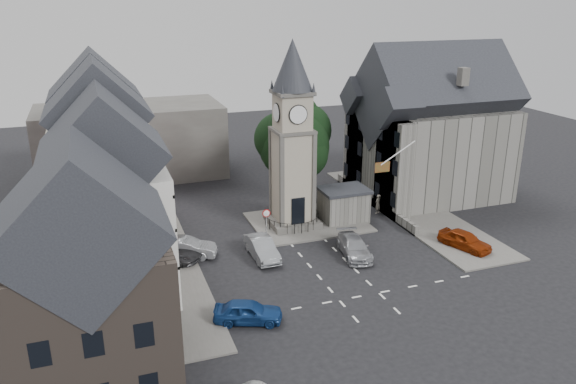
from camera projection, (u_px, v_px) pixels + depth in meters
name	position (u px, v px, depth m)	size (l,w,h in m)	color
ground	(327.00, 263.00, 43.31)	(120.00, 120.00, 0.00)	black
pavement_west	(153.00, 253.00, 44.67)	(6.00, 30.00, 0.14)	#595651
pavement_east	(409.00, 208.00, 54.19)	(6.00, 26.00, 0.14)	#595651
central_island	(308.00, 222.00, 50.87)	(10.00, 8.00, 0.16)	#595651
road_markings	(359.00, 296.00, 38.42)	(20.00, 8.00, 0.01)	silver
clock_tower	(292.00, 137.00, 47.73)	(4.86, 4.86, 16.25)	#4C4944
stone_shelter	(344.00, 204.00, 50.98)	(4.30, 3.30, 3.08)	#5C5B55
town_tree	(294.00, 135.00, 53.20)	(7.20, 7.20, 10.80)	black
warning_sign_post	(266.00, 219.00, 46.46)	(0.70, 0.19, 2.85)	black
terrace_pink	(100.00, 147.00, 50.47)	(8.10, 7.60, 12.80)	#BF838B
terrace_cream	(104.00, 172.00, 43.35)	(8.10, 7.60, 12.80)	beige
terrace_tudor	(110.00, 213.00, 36.37)	(8.10, 7.60, 12.00)	silver
building_sw_stone	(90.00, 293.00, 28.17)	(8.60, 7.60, 10.40)	#4C4039
backdrop_west	(131.00, 141.00, 63.10)	(20.00, 10.00, 8.00)	#4C4944
east_building	(429.00, 136.00, 55.94)	(14.40, 11.40, 12.60)	#5C5B55
east_boundary_wall	(373.00, 201.00, 54.96)	(0.40, 16.00, 0.90)	#5C5B55
flagpole	(398.00, 153.00, 47.08)	(3.68, 0.10, 2.74)	white
car_west_blue	(248.00, 312.00, 35.19)	(1.74, 4.31, 1.47)	navy
car_west_silver	(186.00, 248.00, 44.00)	(1.66, 4.77, 1.57)	gray
car_west_grey	(168.00, 250.00, 43.64)	(2.60, 5.65, 1.57)	#29292B
car_island_silver	(262.00, 248.00, 43.93)	(1.67, 4.79, 1.58)	#919498
car_island_east	(354.00, 247.00, 44.31)	(2.01, 4.95, 1.44)	#A0A2A7
car_east_red	(465.00, 240.00, 45.46)	(1.78, 4.42, 1.51)	maroon
pedestrian	(378.00, 204.00, 52.87)	(0.67, 0.44, 1.85)	#A69C89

